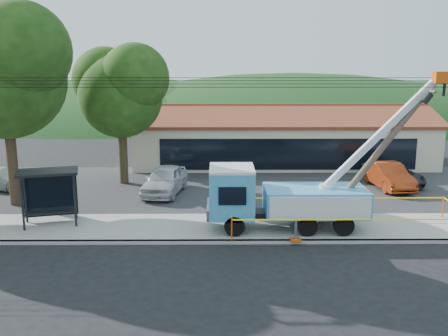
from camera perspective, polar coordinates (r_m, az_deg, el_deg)
ground at (r=19.99m, az=1.86°, el=-10.71°), size 120.00×120.00×0.00m
curb at (r=21.92m, az=1.64°, el=-8.43°), size 60.00×0.25×0.15m
sidewalk at (r=23.71m, az=1.48°, el=-6.84°), size 60.00×4.00×0.15m
parking_lot at (r=31.39m, az=1.00°, el=-2.20°), size 60.00×12.00×0.10m
strip_mall at (r=39.15m, az=6.59°, el=3.27°), size 22.50×8.53×4.67m
tree_west_near at (r=28.73m, az=-23.86°, el=10.57°), size 7.56×6.72×10.80m
tree_lot at (r=32.09m, az=-11.76°, el=9.00°), size 6.30×5.60×8.94m
hill_west at (r=75.20m, az=-11.39°, el=5.76°), size 78.40×56.00×28.00m
hill_center at (r=74.63m, az=7.91°, el=5.84°), size 89.60×64.00×32.00m
hill_east at (r=80.00m, az=22.30°, el=5.47°), size 72.80×52.00×26.00m
utility_truck at (r=23.15m, az=6.69°, el=-3.25°), size 10.53×3.90×7.18m
leaning_pole at (r=23.67m, az=17.68°, el=2.33°), size 5.29×1.64×7.10m
bus_shelter at (r=25.02m, az=-19.37°, el=-1.76°), size 3.05×2.31×2.61m
caution_tape at (r=23.85m, az=13.73°, el=-4.96°), size 10.70×3.56×1.03m
car_silver at (r=29.92m, az=-6.72°, el=-3.09°), size 2.72×5.12×1.66m
car_red at (r=32.63m, az=18.16°, el=-2.35°), size 2.12×4.88×1.56m
car_white at (r=33.74m, az=-24.12°, el=-2.35°), size 4.89×2.98×1.32m
car_dark at (r=33.92m, az=19.03°, el=-1.88°), size 2.85×4.81×1.25m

